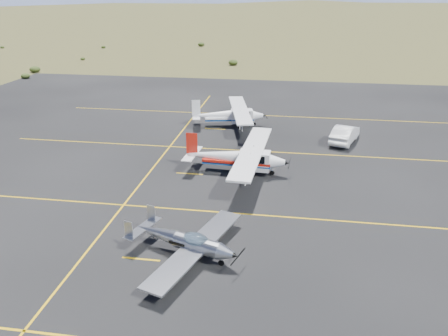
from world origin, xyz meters
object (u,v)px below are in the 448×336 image
(aircraft_plain, at_px, (229,115))
(sedan, at_px, (345,134))
(aircraft_cessna, at_px, (237,157))
(aircraft_low_wing, at_px, (186,241))

(aircraft_plain, relative_size, sedan, 2.25)
(aircraft_cessna, height_order, aircraft_plain, aircraft_cessna)
(aircraft_low_wing, xyz_separation_m, aircraft_cessna, (1.20, 11.11, 0.41))
(aircraft_plain, bearing_deg, aircraft_cessna, -91.15)
(aircraft_plain, height_order, sedan, aircraft_plain)
(aircraft_plain, xyz_separation_m, sedan, (10.71, -3.22, -0.40))
(aircraft_low_wing, bearing_deg, aircraft_cessna, 102.00)
(aircraft_low_wing, relative_size, aircraft_cessna, 0.72)
(aircraft_cessna, xyz_separation_m, sedan, (8.52, 8.15, -0.47))
(aircraft_cessna, distance_m, sedan, 11.80)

